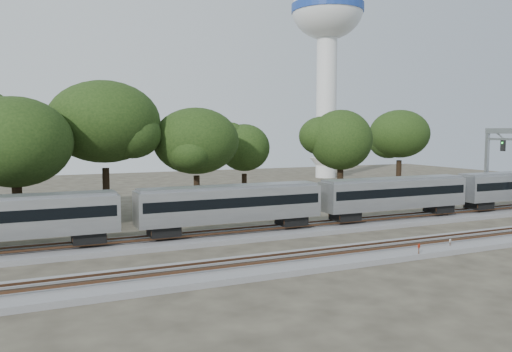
# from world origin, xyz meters

# --- Properties ---
(ground) EXTENTS (160.00, 160.00, 0.00)m
(ground) POSITION_xyz_m (0.00, 0.00, 0.00)
(ground) COLOR #383328
(ground) RESTS_ON ground
(track_far) EXTENTS (160.00, 5.00, 0.73)m
(track_far) POSITION_xyz_m (0.00, 6.00, 0.21)
(track_far) COLOR slate
(track_far) RESTS_ON ground
(track_near) EXTENTS (160.00, 5.00, 0.73)m
(track_near) POSITION_xyz_m (0.00, -4.00, 0.21)
(track_near) COLOR slate
(track_near) RESTS_ON ground
(train) EXTENTS (102.67, 2.92, 4.31)m
(train) POSITION_xyz_m (5.36, 6.00, 3.05)
(train) COLOR silver
(train) RESTS_ON ground
(switch_stand_red) EXTENTS (0.35, 0.18, 1.15)m
(switch_stand_red) POSITION_xyz_m (6.11, -6.33, 0.74)
(switch_stand_red) COLOR #512D19
(switch_stand_red) RESTS_ON ground
(switch_stand_white) EXTENTS (0.29, 0.13, 0.93)m
(switch_stand_white) POSITION_xyz_m (10.18, -5.28, 0.59)
(switch_stand_white) COLOR #512D19
(switch_stand_white) RESTS_ON ground
(switch_lever) EXTENTS (0.57, 0.44, 0.30)m
(switch_lever) POSITION_xyz_m (5.29, -5.16, 0.15)
(switch_lever) COLOR #512D19
(switch_lever) RESTS_ON ground
(water_tower) EXTENTS (14.20, 14.20, 39.32)m
(water_tower) POSITION_xyz_m (34.96, 52.18, 29.13)
(water_tower) COLOR silver
(water_tower) RESTS_ON ground
(tree_2) EXTENTS (8.42, 8.42, 11.88)m
(tree_2) POSITION_xyz_m (-20.43, 14.74, 8.27)
(tree_2) COLOR black
(tree_2) RESTS_ON ground
(tree_3) EXTENTS (10.36, 10.36, 14.60)m
(tree_3) POSITION_xyz_m (-12.27, 19.07, 10.18)
(tree_3) COLOR black
(tree_3) RESTS_ON ground
(tree_4) EXTENTS (8.32, 8.32, 11.74)m
(tree_4) POSITION_xyz_m (-2.77, 18.42, 8.17)
(tree_4) COLOR black
(tree_4) RESTS_ON ground
(tree_5) EXTENTS (7.30, 7.30, 10.30)m
(tree_5) POSITION_xyz_m (5.46, 24.52, 7.16)
(tree_5) COLOR black
(tree_5) RESTS_ON ground
(tree_6) EXTENTS (8.27, 8.27, 11.66)m
(tree_6) POSITION_xyz_m (17.67, 21.09, 8.12)
(tree_6) COLOR black
(tree_6) RESTS_ON ground
(tree_7) EXTENTS (9.02, 9.02, 12.71)m
(tree_7) POSITION_xyz_m (32.96, 27.75, 8.86)
(tree_7) COLOR black
(tree_7) RESTS_ON ground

